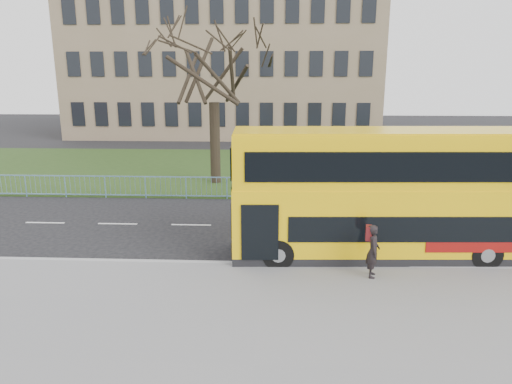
{
  "coord_description": "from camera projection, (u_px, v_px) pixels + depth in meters",
  "views": [
    {
      "loc": [
        0.41,
        -14.78,
        5.69
      ],
      "look_at": [
        -0.32,
        1.0,
        1.76
      ],
      "focal_mm": 32.0,
      "sensor_mm": 36.0,
      "label": 1
    }
  ],
  "objects": [
    {
      "name": "grass_verge",
      "position": [
        271.0,
        169.0,
        29.58
      ],
      "size": [
        80.0,
        15.4,
        0.08
      ],
      "primitive_type": "cube",
      "color": "#203613",
      "rests_on": "ground"
    },
    {
      "name": "yellow_bus",
      "position": [
        387.0,
        191.0,
        14.51
      ],
      "size": [
        9.91,
        2.78,
        4.11
      ],
      "rotation": [
        0.0,
        0.0,
        0.05
      ],
      "color": "yellow",
      "rests_on": "ground"
    },
    {
      "name": "bare_tree",
      "position": [
        214.0,
        86.0,
        24.27
      ],
      "size": [
        7.33,
        7.33,
        10.47
      ],
      "primitive_type": null,
      "color": "black",
      "rests_on": "grass_verge"
    },
    {
      "name": "pavement",
      "position": [
        254.0,
        367.0,
        9.16
      ],
      "size": [
        80.0,
        10.5,
        0.12
      ],
      "primitive_type": "cube",
      "color": "slate",
      "rests_on": "ground"
    },
    {
      "name": "ground",
      "position": [
        264.0,
        249.0,
        15.72
      ],
      "size": [
        120.0,
        120.0,
        0.0
      ],
      "primitive_type": "plane",
      "color": "black",
      "rests_on": "ground"
    },
    {
      "name": "guard_railing",
      "position": [
        268.0,
        189.0,
        21.99
      ],
      "size": [
        40.0,
        0.12,
        1.1
      ],
      "primitive_type": null,
      "color": "#6C99C0",
      "rests_on": "ground"
    },
    {
      "name": "civic_building",
      "position": [
        227.0,
        66.0,
        48.19
      ],
      "size": [
        30.0,
        15.0,
        14.0
      ],
      "primitive_type": "cube",
      "color": "#806C51",
      "rests_on": "ground"
    },
    {
      "name": "pedestrian",
      "position": [
        373.0,
        251.0,
        13.06
      ],
      "size": [
        0.46,
        0.62,
        1.56
      ],
      "primitive_type": "imported",
      "rotation": [
        0.0,
        0.0,
        1.41
      ],
      "color": "black",
      "rests_on": "pavement"
    },
    {
      "name": "kerb",
      "position": [
        263.0,
        265.0,
        14.2
      ],
      "size": [
        80.0,
        0.2,
        0.14
      ],
      "primitive_type": "cube",
      "color": "#939396",
      "rests_on": "ground"
    }
  ]
}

